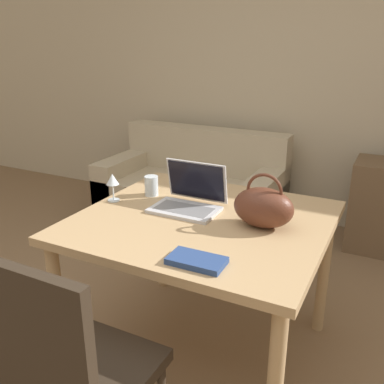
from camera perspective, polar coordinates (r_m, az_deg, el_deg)
wall_back at (r=3.83m, az=13.89°, el=15.95°), size 10.00×0.06×2.70m
dining_table at (r=2.06m, az=1.42°, el=-5.70°), size 1.15×1.06×0.77m
chair at (r=1.58m, az=-15.91°, el=-21.71°), size 0.44×0.44×0.97m
couch at (r=3.76m, az=0.10°, el=-0.16°), size 1.53×0.81×0.82m
laptop at (r=2.13m, az=-0.24°, el=-0.53°), size 0.33×0.27×0.22m
drinking_glass at (r=2.31m, az=-5.43°, el=0.83°), size 0.07×0.07×0.11m
wine_glass at (r=2.24m, az=-10.55°, el=1.42°), size 0.07×0.07×0.15m
handbag at (r=1.92m, az=9.50°, el=-1.98°), size 0.27×0.18×0.25m
book at (r=1.63m, az=0.63°, el=-9.14°), size 0.22×0.12×0.02m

